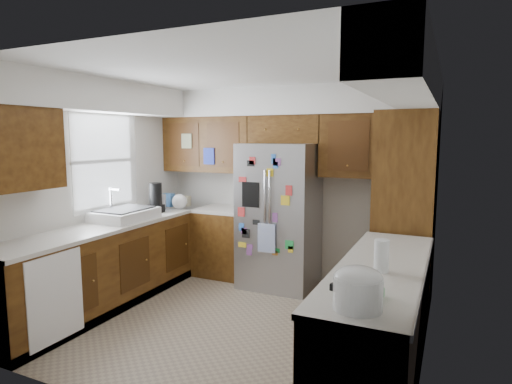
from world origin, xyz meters
TOP-DOWN VIEW (x-y plane):
  - floor at (0.00, 0.00)m, footprint 3.60×3.60m
  - room_shell at (-0.11, 0.36)m, footprint 3.64×3.24m
  - left_counter_run at (-1.36, 0.03)m, footprint 1.36×3.20m
  - right_counter_run at (1.50, -0.47)m, footprint 0.63×2.25m
  - pantry at (1.50, 1.15)m, footprint 0.60×0.90m
  - fridge at (-0.00, 1.20)m, footprint 0.90×0.79m
  - bridge_cabinet at (0.00, 1.43)m, footprint 0.96×0.34m
  - fridge_top_items at (-0.21, 1.43)m, footprint 0.71×0.31m
  - sink_assembly at (-1.50, 0.10)m, footprint 0.52×0.70m
  - left_counter_clutter at (-1.47, 0.86)m, footprint 0.43×0.87m
  - rice_cooker at (1.50, -1.38)m, footprint 0.29×0.28m
  - paper_towel at (1.52, -0.64)m, footprint 0.10×0.10m

SIDE VIEW (x-z plane):
  - floor at x=0.00m, z-range 0.00..0.00m
  - right_counter_run at x=1.50m, z-range -0.04..0.88m
  - left_counter_run at x=-1.36m, z-range -0.03..0.89m
  - fridge at x=0.00m, z-range 0.00..1.80m
  - sink_assembly at x=-1.50m, z-range 0.80..1.17m
  - paper_towel at x=1.52m, z-range 0.92..1.16m
  - rice_cooker at x=1.50m, z-range 0.92..1.17m
  - left_counter_clutter at x=-1.47m, z-range 0.86..1.24m
  - pantry at x=1.50m, z-range 0.00..2.15m
  - room_shell at x=-0.11m, z-range 0.56..3.08m
  - bridge_cabinet at x=0.00m, z-range 1.80..2.15m
  - fridge_top_items at x=-0.21m, z-range 2.13..2.43m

